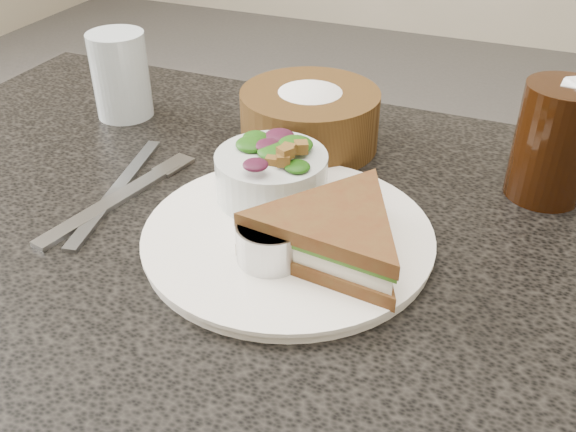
# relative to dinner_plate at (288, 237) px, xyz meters

# --- Properties ---
(dinner_plate) EXTENTS (0.27, 0.27, 0.01)m
(dinner_plate) POSITION_rel_dinner_plate_xyz_m (0.00, 0.00, 0.00)
(dinner_plate) COLOR white
(dinner_plate) RESTS_ON dining_table
(sandwich) EXTENTS (0.20, 0.20, 0.05)m
(sandwich) POSITION_rel_dinner_plate_xyz_m (0.05, -0.02, 0.03)
(sandwich) COLOR #503A1A
(sandwich) RESTS_ON dinner_plate
(salad_bowl) EXTENTS (0.13, 0.13, 0.07)m
(salad_bowl) POSITION_rel_dinner_plate_xyz_m (-0.04, 0.05, 0.04)
(salad_bowl) COLOR silver
(salad_bowl) RESTS_ON dinner_plate
(dressing_ramekin) EXTENTS (0.08, 0.08, 0.04)m
(dressing_ramekin) POSITION_rel_dinner_plate_xyz_m (0.00, -0.04, 0.02)
(dressing_ramekin) COLOR #B1B1B3
(dressing_ramekin) RESTS_ON dinner_plate
(orange_wedge) EXTENTS (0.08, 0.08, 0.02)m
(orange_wedge) POSITION_rel_dinner_plate_xyz_m (-0.01, 0.05, 0.02)
(orange_wedge) COLOR orange
(orange_wedge) RESTS_ON dinner_plate
(fork) EXTENTS (0.06, 0.19, 0.01)m
(fork) POSITION_rel_dinner_plate_xyz_m (-0.20, -0.01, -0.00)
(fork) COLOR #A7A7A7
(fork) RESTS_ON dining_table
(knife) EXTENTS (0.06, 0.22, 0.00)m
(knife) POSITION_rel_dinner_plate_xyz_m (-0.21, 0.01, -0.00)
(knife) COLOR #979BA1
(knife) RESTS_ON dining_table
(bread_basket) EXTENTS (0.19, 0.19, 0.09)m
(bread_basket) POSITION_rel_dinner_plate_xyz_m (-0.05, 0.20, 0.04)
(bread_basket) COLOR #493015
(bread_basket) RESTS_ON dining_table
(cola_glass) EXTENTS (0.09, 0.09, 0.14)m
(cola_glass) POSITION_rel_dinner_plate_xyz_m (0.22, 0.19, 0.06)
(cola_glass) COLOR black
(cola_glass) RESTS_ON dining_table
(water_glass) EXTENTS (0.07, 0.07, 0.11)m
(water_glass) POSITION_rel_dinner_plate_xyz_m (-0.31, 0.19, 0.05)
(water_glass) COLOR silver
(water_glass) RESTS_ON dining_table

